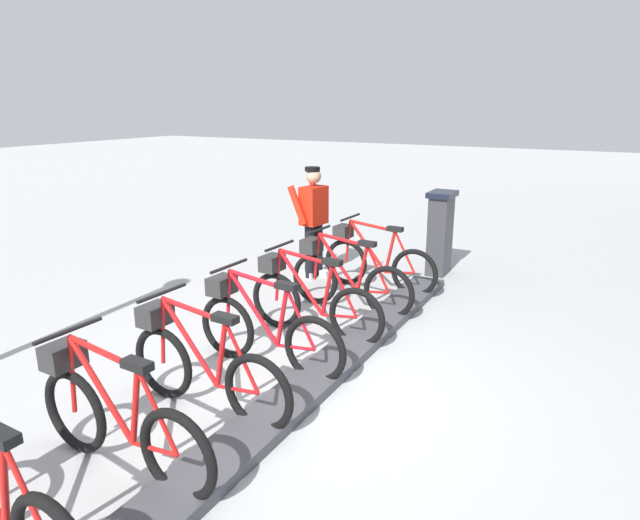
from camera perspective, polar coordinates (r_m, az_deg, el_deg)
The scene contains 10 objects.
ground_plane at distance 5.18m, azimuth -1.62°, elevation -13.63°, with size 60.00×60.00×0.00m, color #AFAFAE.
dock_rail_base at distance 5.16m, azimuth -1.63°, elevation -13.14°, with size 0.44×7.22×0.10m, color #47474C.
payment_kiosk at distance 8.61m, azimuth 12.26°, elevation 2.87°, with size 0.36×0.52×1.28m.
bike_docked_0 at distance 7.78m, azimuth 5.62°, elevation -0.02°, with size 1.72×0.54×1.02m.
bike_docked_1 at distance 6.99m, azimuth 2.62°, elevation -1.83°, with size 1.72×0.54×1.02m.
bike_docked_2 at distance 6.22m, azimuth -1.13°, elevation -4.09°, with size 1.72×0.54×1.02m.
bike_docked_3 at distance 5.50m, azimuth -5.94°, elevation -6.94°, with size 1.72×0.54×1.02m.
bike_docked_4 at distance 4.84m, azimuth -12.20°, elevation -10.52°, with size 1.72×0.54×1.02m.
bike_docked_5 at distance 4.29m, azimuth -20.46°, elevation -14.93°, with size 1.72×0.54×1.02m.
worker_near_rack at distance 8.20m, azimuth -0.71°, elevation 4.33°, with size 0.52×0.66×1.66m.
Camera 1 is at (-2.30, 3.88, 2.56)m, focal length 31.05 mm.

